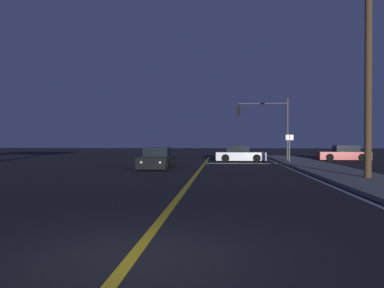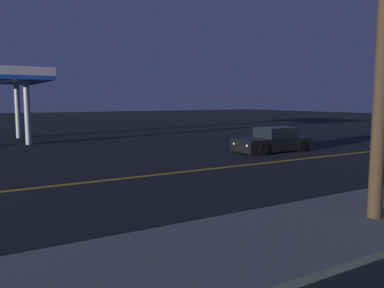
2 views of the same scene
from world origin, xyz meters
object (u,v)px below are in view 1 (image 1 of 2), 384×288
car_following_oncoming_black (157,159)px  car_side_waiting_white (240,155)px  car_far_approaching_red (344,154)px  utility_pole_right (368,60)px  traffic_signal_near_right (268,119)px  street_sign_corner (290,144)px

car_following_oncoming_black → car_side_waiting_white: size_ratio=1.07×
car_far_approaching_red → utility_pole_right: utility_pole_right is taller
car_following_oncoming_black → traffic_signal_near_right: 11.66m
car_far_approaching_red → street_sign_corner: street_sign_corner is taller
utility_pole_right → car_far_approaching_red: bearing=76.5°
car_following_oncoming_black → car_far_approaching_red: 18.08m
traffic_signal_near_right → street_sign_corner: size_ratio=2.32×
street_sign_corner → car_far_approaching_red: bearing=43.6°
car_following_oncoming_black → traffic_signal_near_right: (7.82, 8.14, 2.92)m
car_following_oncoming_black → street_sign_corner: street_sign_corner is taller
utility_pole_right → traffic_signal_near_right: bearing=100.4°
car_side_waiting_white → utility_pole_right: 16.68m
car_side_waiting_white → street_sign_corner: bearing=46.0°
utility_pole_right → street_sign_corner: size_ratio=4.55×
car_following_oncoming_black → utility_pole_right: size_ratio=0.44×
car_following_oncoming_black → street_sign_corner: bearing=-149.7°
car_side_waiting_white → car_far_approaching_red: bearing=101.0°
car_far_approaching_red → traffic_signal_near_right: traffic_signal_near_right is taller
car_following_oncoming_black → utility_pole_right: 13.26m
car_following_oncoming_black → utility_pole_right: utility_pole_right is taller
car_side_waiting_white → car_far_approaching_red: same height
car_far_approaching_red → utility_pole_right: size_ratio=0.43×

